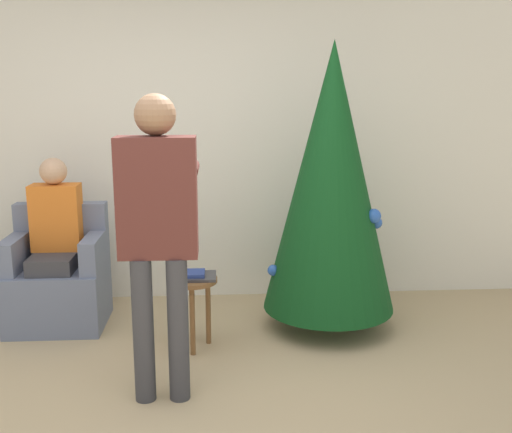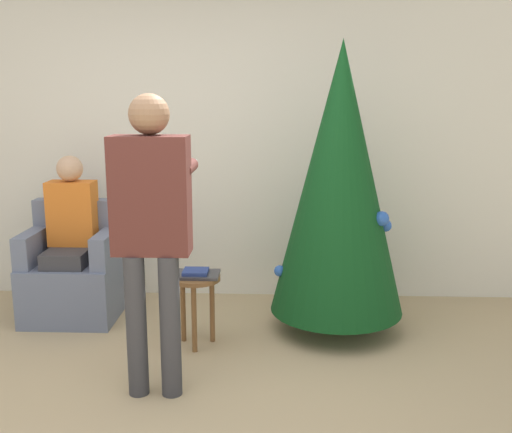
# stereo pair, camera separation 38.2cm
# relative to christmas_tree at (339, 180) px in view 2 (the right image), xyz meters

# --- Properties ---
(wall_back) EXTENTS (8.00, 0.06, 2.70)m
(wall_back) POSITION_rel_christmas_tree_xyz_m (-1.10, 0.79, 0.22)
(wall_back) COLOR silver
(wall_back) RESTS_ON ground_plane
(christmas_tree) EXTENTS (0.97, 0.97, 2.11)m
(christmas_tree) POSITION_rel_christmas_tree_xyz_m (0.00, 0.00, 0.00)
(christmas_tree) COLOR brown
(christmas_tree) RESTS_ON ground_plane
(armchair) EXTENTS (0.70, 0.60, 0.91)m
(armchair) POSITION_rel_christmas_tree_xyz_m (-2.04, 0.20, -0.79)
(armchair) COLOR slate
(armchair) RESTS_ON ground_plane
(person_seated) EXTENTS (0.36, 0.46, 1.27)m
(person_seated) POSITION_rel_christmas_tree_xyz_m (-2.04, 0.18, -0.43)
(person_seated) COLOR #38383D
(person_seated) RESTS_ON ground_plane
(person_standing) EXTENTS (0.45, 0.57, 1.75)m
(person_standing) POSITION_rel_christmas_tree_xyz_m (-1.15, -0.96, -0.08)
(person_standing) COLOR #38383D
(person_standing) RESTS_ON ground_plane
(side_stool) EXTENTS (0.34, 0.34, 0.51)m
(side_stool) POSITION_rel_christmas_tree_xyz_m (-1.00, -0.31, -0.73)
(side_stool) COLOR brown
(side_stool) RESTS_ON ground_plane
(laptop) EXTENTS (0.32, 0.22, 0.02)m
(laptop) POSITION_rel_christmas_tree_xyz_m (-1.00, -0.31, -0.62)
(laptop) COLOR #38383D
(laptop) RESTS_ON side_stool
(book) EXTENTS (0.17, 0.16, 0.02)m
(book) POSITION_rel_christmas_tree_xyz_m (-1.00, -0.31, -0.60)
(book) COLOR navy
(book) RESTS_ON laptop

